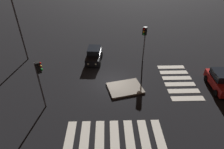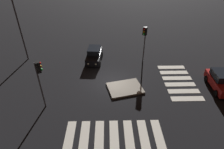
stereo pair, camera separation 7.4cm
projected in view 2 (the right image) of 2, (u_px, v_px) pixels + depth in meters
ground_plane at (112, 82)px, 20.78m from camera, size 80.00×80.00×0.00m
traffic_island at (125, 88)px, 19.78m from camera, size 3.92×3.29×0.18m
car_black at (94, 55)px, 24.18m from camera, size 2.12×4.05×1.71m
car_red at (221, 81)px, 19.46m from camera, size 2.07×4.16×1.78m
traffic_light_south at (39, 74)px, 15.76m from camera, size 0.53×0.54×4.66m
traffic_light_north at (145, 36)px, 22.66m from camera, size 0.54×0.53×4.48m
street_lamp at (17, 18)px, 22.00m from camera, size 0.56×0.56×7.91m
crosswalk_near at (114, 136)px, 14.89m from camera, size 7.60×3.20×0.02m
crosswalk_side at (178, 81)px, 20.92m from camera, size 3.20×6.45×0.02m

